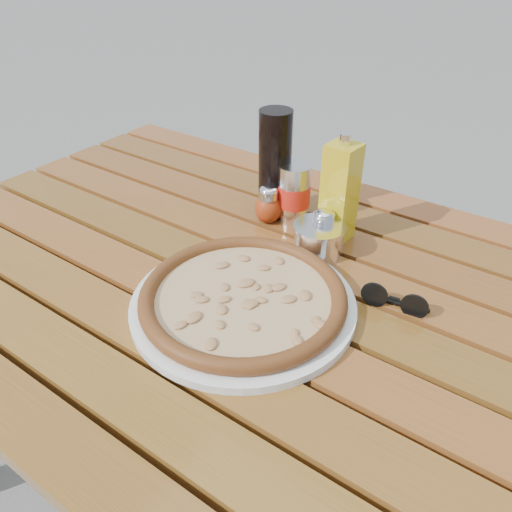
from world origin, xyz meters
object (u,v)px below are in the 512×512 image
Objects in this scene: pizza at (243,296)px; sunglasses at (394,301)px; soda_can at (294,193)px; parmesan_tin at (319,239)px; plate at (243,304)px; table at (250,309)px; pepper_shaker at (268,205)px; oregano_shaker at (323,230)px; olive_oil_cruet at (340,192)px; dark_bottle at (275,165)px.

pizza is 0.24m from sunglasses.
soda_can reaches higher than pizza.
parmesan_tin is 0.19m from sunglasses.
soda_can is at bearing 106.47° from plate.
table is 0.22m from pepper_shaker.
pepper_shaker reaches higher than pizza.
pepper_shaker reaches higher than parmesan_tin.
pepper_shaker reaches higher than plate.
olive_oil_cruet is (0.00, 0.05, 0.06)m from oregano_shaker.
pepper_shaker is at bearing -74.37° from dark_bottle.
dark_bottle reaches higher than sunglasses.
plate is 1.71× the size of olive_oil_cruet.
pepper_shaker is 0.15m from parmesan_tin.
soda_can is at bearing 2.98° from dark_bottle.
table is 17.07× the size of pepper_shaker.
parmesan_tin is (0.15, -0.08, -0.08)m from dark_bottle.
parmesan_tin is at bearing -27.77° from dark_bottle.
olive_oil_cruet is (0.02, 0.28, 0.09)m from plate.
soda_can is at bearing 101.47° from table.
pepper_shaker is 0.14m from oregano_shaker.
pizza reaches higher than table.
pizza is 5.07× the size of pepper_shaker.
oregano_shaker is 0.17m from dark_bottle.
soda_can reaches higher than pepper_shaker.
pepper_shaker is at bearing 171.03° from oregano_shaker.
parmesan_tin is at bearing 150.88° from sunglasses.
parmesan_tin reaches higher than table.
oregano_shaker is 0.20m from sunglasses.
parmesan_tin reaches higher than plate.
olive_oil_cruet reaches higher than oregano_shaker.
table is at bearing 119.20° from plate.
oregano_shaker is at bearing 68.88° from table.
dark_bottle is (-0.09, 0.21, 0.19)m from table.
dark_bottle reaches higher than oregano_shaker.
plate reaches higher than table.
dark_bottle reaches higher than soda_can.
parmesan_tin is (0.02, 0.21, 0.02)m from plate.
sunglasses is (0.18, -0.14, -0.08)m from olive_oil_cruet.
dark_bottle reaches higher than pizza.
sunglasses is (0.28, -0.15, -0.04)m from soda_can.
pepper_shaker is 0.08m from dark_bottle.
pizza is 1.98× the size of olive_oil_cruet.
oregano_shaker is 0.37× the size of dark_bottle.
soda_can is at bearing 144.28° from sunglasses.
pepper_shaker is (-0.12, 0.25, 0.03)m from plate.
oregano_shaker reaches higher than plate.
plate is 3.27× the size of sunglasses.
pepper_shaker is at bearing 115.71° from pizza.
sunglasses is (0.20, 0.14, 0.01)m from plate.
pizza is at bearing -60.80° from table.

